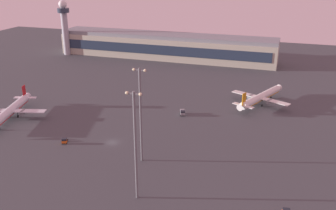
% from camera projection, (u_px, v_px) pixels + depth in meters
% --- Properties ---
extents(ground_plane, '(416.00, 416.00, 0.00)m').
position_uv_depth(ground_plane, '(112.00, 142.00, 134.93)').
color(ground_plane, '#424449').
extents(terminal_building, '(147.97, 22.40, 16.40)m').
position_uv_depth(terminal_building, '(165.00, 46.00, 252.08)').
color(terminal_building, '#B2AD99').
rests_on(terminal_building, ground).
extents(control_tower, '(8.00, 8.00, 37.47)m').
position_uv_depth(control_tower, '(65.00, 24.00, 256.51)').
color(control_tower, '#A8A8B2').
rests_on(control_tower, ground).
extents(airplane_near_gate, '(29.06, 37.02, 9.66)m').
position_uv_depth(airplane_near_gate, '(10.00, 111.00, 153.81)').
color(airplane_near_gate, silver).
rests_on(airplane_near_gate, ground).
extents(airplane_taxiway_distant, '(27.24, 34.48, 9.35)m').
position_uv_depth(airplane_taxiway_distant, '(260.00, 97.00, 169.72)').
color(airplane_taxiway_distant, silver).
rests_on(airplane_taxiway_distant, ground).
extents(cargo_loader, '(3.25, 4.56, 2.25)m').
position_uv_depth(cargo_loader, '(183.00, 112.00, 159.02)').
color(cargo_loader, gray).
rests_on(cargo_loader, ground).
extents(pushback_tug, '(2.87, 3.54, 2.05)m').
position_uv_depth(pushback_tug, '(64.00, 141.00, 133.78)').
color(pushback_tug, '#D85919').
rests_on(pushback_tug, ground).
extents(apron_light_central, '(4.80, 0.90, 31.45)m').
position_uv_depth(apron_light_central, '(141.00, 111.00, 116.40)').
color(apron_light_central, slate).
rests_on(apron_light_central, ground).
extents(apron_light_west, '(4.80, 0.90, 31.19)m').
position_uv_depth(apron_light_west, '(135.00, 141.00, 97.04)').
color(apron_light_west, slate).
rests_on(apron_light_west, ground).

